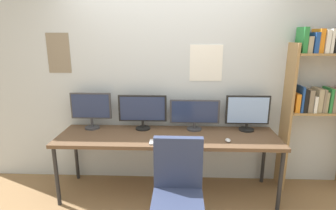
# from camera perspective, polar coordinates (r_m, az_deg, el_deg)

# --- Properties ---
(wall_back) EXTENTS (4.93, 0.11, 2.60)m
(wall_back) POSITION_cam_1_polar(r_m,az_deg,el_deg) (3.35, 0.23, 5.07)
(wall_back) COLOR silver
(wall_back) RESTS_ON ground_plane
(desk) EXTENTS (2.53, 0.68, 0.74)m
(desk) POSITION_cam_1_polar(r_m,az_deg,el_deg) (3.11, -0.04, -7.32)
(desk) COLOR brown
(desk) RESTS_ON ground_plane
(bookshelf) EXTENTS (0.83, 0.28, 1.95)m
(bookshelf) POSITION_cam_1_polar(r_m,az_deg,el_deg) (3.59, 30.06, 3.09)
(bookshelf) COLOR #9E7A4C
(bookshelf) RESTS_ON ground_plane
(office_chair) EXTENTS (0.52, 0.52, 0.99)m
(office_chair) POSITION_cam_1_polar(r_m,az_deg,el_deg) (2.52, 2.06, -20.58)
(office_chair) COLOR #2D2D33
(office_chair) RESTS_ON ground_plane
(monitor_far_left) EXTENTS (0.49, 0.18, 0.45)m
(monitor_far_left) POSITION_cam_1_polar(r_m,az_deg,el_deg) (3.39, -16.12, -0.70)
(monitor_far_left) COLOR #38383D
(monitor_far_left) RESTS_ON desk
(monitor_center_left) EXTENTS (0.58, 0.18, 0.42)m
(monitor_center_left) POSITION_cam_1_polar(r_m,az_deg,el_deg) (3.25, -5.46, -1.13)
(monitor_center_left) COLOR black
(monitor_center_left) RESTS_ON desk
(monitor_center_right) EXTENTS (0.60, 0.18, 0.37)m
(monitor_center_right) POSITION_cam_1_polar(r_m,az_deg,el_deg) (3.24, 5.71, -1.81)
(monitor_center_right) COLOR #38383D
(monitor_center_right) RESTS_ON desk
(monitor_far_right) EXTENTS (0.52, 0.18, 0.43)m
(monitor_far_right) POSITION_cam_1_polar(r_m,az_deg,el_deg) (3.33, 16.64, -1.43)
(monitor_far_right) COLOR black
(monitor_far_right) RESTS_ON desk
(keyboard_main) EXTENTS (0.37, 0.13, 0.02)m
(keyboard_main) POSITION_cam_1_polar(r_m,az_deg,el_deg) (2.88, -0.22, -7.98)
(keyboard_main) COLOR silver
(keyboard_main) RESTS_ON desk
(computer_mouse) EXTENTS (0.06, 0.10, 0.03)m
(computer_mouse) POSITION_cam_1_polar(r_m,az_deg,el_deg) (2.99, 12.71, -7.36)
(computer_mouse) COLOR silver
(computer_mouse) RESTS_ON desk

